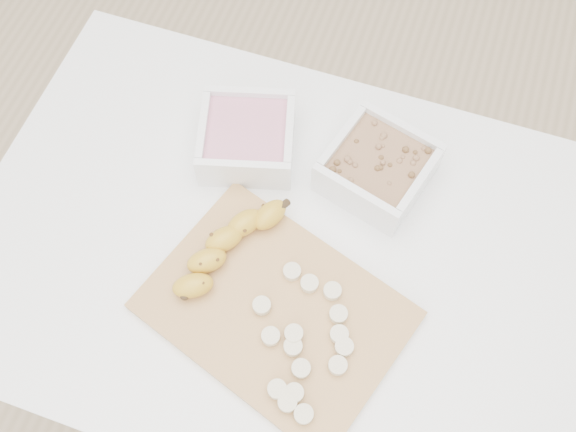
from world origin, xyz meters
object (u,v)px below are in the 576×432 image
(bowl_yogurt, at_px, (247,137))
(banana, at_px, (227,248))
(table, at_px, (282,270))
(cutting_board, at_px, (276,310))
(bowl_granola, at_px, (378,167))

(bowl_yogurt, relative_size, banana, 0.88)
(table, bearing_deg, banana, -151.95)
(cutting_board, bearing_deg, bowl_granola, 73.37)
(bowl_yogurt, xyz_separation_m, cutting_board, (0.14, -0.25, -0.03))
(bowl_yogurt, relative_size, cutting_board, 0.51)
(bowl_granola, xyz_separation_m, cutting_board, (-0.08, -0.27, -0.03))
(bowl_yogurt, bearing_deg, table, -53.62)
(bowl_yogurt, bearing_deg, cutting_board, -61.43)
(bowl_yogurt, distance_m, banana, 0.20)
(banana, bearing_deg, table, 64.75)
(bowl_granola, height_order, cutting_board, bowl_granola)
(bowl_granola, relative_size, cutting_board, 0.52)
(table, xyz_separation_m, bowl_yogurt, (-0.11, 0.15, 0.13))
(cutting_board, bearing_deg, bowl_yogurt, 118.57)
(table, xyz_separation_m, cutting_board, (0.02, -0.10, 0.10))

